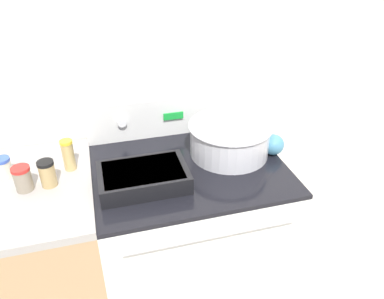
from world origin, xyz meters
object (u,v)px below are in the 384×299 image
casserole_dish (143,176)px  spice_jar_yellow_cap (68,155)px  ladle (272,144)px  spice_jar_black_cap (47,173)px  spice_jar_blue_cap (4,167)px  mixing_bowl (230,137)px  spice_jar_red_cap (23,179)px

casserole_dish → spice_jar_yellow_cap: 0.31m
ladle → spice_jar_black_cap: spice_jar_black_cap is taller
spice_jar_blue_cap → ladle: bearing=-5.1°
casserole_dish → spice_jar_black_cap: 0.34m
ladle → spice_jar_blue_cap: size_ratio=4.31×
ladle → mixing_bowl: bearing=167.0°
spice_jar_red_cap → spice_jar_blue_cap: (-0.08, 0.11, -0.01)m
mixing_bowl → spice_jar_red_cap: size_ratio=3.64×
ladle → spice_jar_yellow_cap: 0.82m
mixing_bowl → spice_jar_yellow_cap: size_ratio=2.73×
casserole_dish → spice_jar_red_cap: size_ratio=3.45×
spice_jar_black_cap → spice_jar_red_cap: spice_jar_black_cap is taller
spice_jar_red_cap → spice_jar_blue_cap: size_ratio=1.19×
ladle → spice_jar_red_cap: bearing=-179.2°
casserole_dish → spice_jar_blue_cap: (-0.50, 0.18, 0.01)m
spice_jar_black_cap → spice_jar_yellow_cap: bearing=50.8°
casserole_dish → spice_jar_red_cap: spice_jar_red_cap is taller
ladle → spice_jar_black_cap: bearing=-179.4°
mixing_bowl → spice_jar_yellow_cap: same height
mixing_bowl → spice_jar_yellow_cap: 0.64m
ladle → spice_jar_yellow_cap: (-0.82, 0.08, 0.03)m
casserole_dish → ladle: (0.56, 0.09, 0.00)m
spice_jar_red_cap → spice_jar_blue_cap: bearing=126.4°
spice_jar_black_cap → spice_jar_blue_cap: size_ratio=1.28×
mixing_bowl → spice_jar_black_cap: 0.72m
casserole_dish → spice_jar_black_cap: (-0.33, 0.08, 0.03)m
spice_jar_red_cap → spice_jar_blue_cap: 0.13m
spice_jar_yellow_cap → casserole_dish: bearing=-32.6°
casserole_dish → ladle: bearing=8.7°
spice_jar_red_cap → ladle: bearing=0.8°
spice_jar_yellow_cap → spice_jar_blue_cap: 0.24m
ladle → spice_jar_yellow_cap: size_ratio=2.72×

